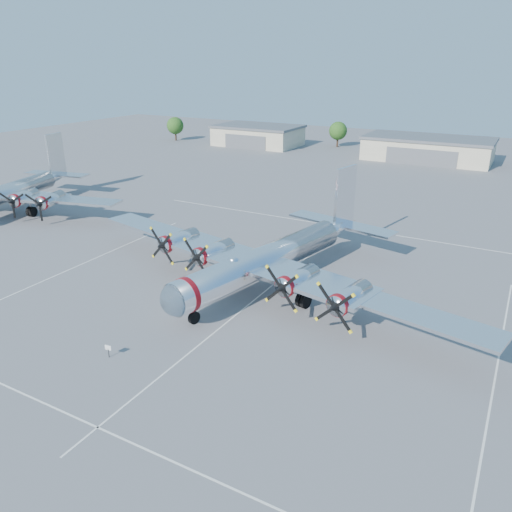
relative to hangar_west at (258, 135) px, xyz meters
The scene contains 9 objects.
ground 93.54m from the hangar_west, 61.23° to the right, with size 260.00×260.00×0.00m, color #5D5D60.
parking_lines 95.08m from the hangar_west, 61.74° to the right, with size 60.00×50.08×0.01m.
hangar_west is the anchor object (origin of this frame).
hangar_center 45.00m from the hangar_west, ahead, with size 28.60×14.60×5.40m.
tree_far_west 25.36m from the hangar_west, behind, with size 4.80×4.80×6.64m.
tree_west 21.61m from the hangar_west, 21.89° to the left, with size 4.80×4.80×6.64m.
main_bomber_b29 90.89m from the hangar_west, 60.42° to the right, with size 46.96×32.12×10.39m, color white, non-canonical shape.
bomber_west 74.20m from the hangar_west, 92.22° to the right, with size 39.21×27.76×10.36m, color silver, non-canonical shape.
info_placard 105.36m from the hangar_west, 67.82° to the right, with size 0.57×0.11×1.09m.
Camera 1 is at (21.42, -39.68, 22.15)m, focal length 35.00 mm.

